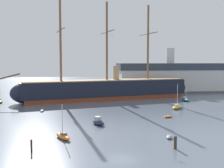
% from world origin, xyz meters
% --- Properties ---
extents(ground_plane, '(400.00, 400.00, 0.00)m').
position_xyz_m(ground_plane, '(0.00, 0.00, 0.00)').
color(ground_plane, slate).
extents(tall_ship, '(66.24, 22.89, 32.46)m').
position_xyz_m(tall_ship, '(3.23, 57.15, 3.54)').
color(tall_ship, brown).
rests_on(tall_ship, ground).
extents(sailboat_foreground_left, '(3.29, 4.49, 5.72)m').
position_xyz_m(sailboat_foreground_left, '(-8.12, 10.47, 0.48)').
color(sailboat_foreground_left, orange).
rests_on(sailboat_foreground_left, ground).
extents(dinghy_foreground_right, '(1.64, 2.32, 0.50)m').
position_xyz_m(dinghy_foreground_right, '(9.38, 9.03, 0.25)').
color(dinghy_foreground_right, gray).
rests_on(dinghy_foreground_right, ground).
extents(motorboat_near_centre, '(3.16, 4.21, 1.64)m').
position_xyz_m(motorboat_near_centre, '(-1.79, 20.05, 0.58)').
color(motorboat_near_centre, '#1E284C').
rests_on(motorboat_near_centre, ground).
extents(dinghy_mid_right, '(2.29, 1.50, 0.50)m').
position_xyz_m(dinghy_mid_right, '(14.40, 25.37, 0.25)').
color(dinghy_mid_right, orange).
rests_on(dinghy_mid_right, ground).
extents(dinghy_alongside_bow, '(1.07, 2.05, 0.47)m').
position_xyz_m(dinghy_alongside_bow, '(-15.21, 35.98, 0.24)').
color(dinghy_alongside_bow, gray).
rests_on(dinghy_alongside_bow, ground).
extents(sailboat_alongside_stern, '(4.41, 4.95, 6.66)m').
position_xyz_m(sailboat_alongside_stern, '(20.39, 36.51, 0.56)').
color(sailboat_alongside_stern, gold).
rests_on(sailboat_alongside_stern, ground).
extents(sailboat_far_left, '(2.94, 5.29, 6.60)m').
position_xyz_m(sailboat_far_left, '(-30.50, 53.04, 0.56)').
color(sailboat_far_left, gold).
rests_on(sailboat_far_left, ground).
extents(sailboat_far_right, '(1.65, 5.31, 6.89)m').
position_xyz_m(sailboat_far_right, '(28.22, 50.49, 0.58)').
color(sailboat_far_right, '#236670').
rests_on(sailboat_far_right, ground).
extents(sailboat_distant_centre, '(3.79, 1.37, 4.84)m').
position_xyz_m(sailboat_distant_centre, '(0.32, 65.74, 0.41)').
color(sailboat_distant_centre, gray).
rests_on(sailboat_distant_centre, ground).
extents(mooring_piling_nearest, '(0.44, 0.44, 1.87)m').
position_xyz_m(mooring_piling_nearest, '(8.51, 3.55, 0.93)').
color(mooring_piling_nearest, '#423323').
rests_on(mooring_piling_nearest, ground).
extents(mooring_piling_left_pair, '(0.30, 0.30, 1.78)m').
position_xyz_m(mooring_piling_left_pair, '(-12.06, 4.31, 0.89)').
color(mooring_piling_left_pair, '#382B1E').
rests_on(mooring_piling_left_pair, ground).
extents(dockside_warehouse_right, '(48.68, 17.78, 18.50)m').
position_xyz_m(dockside_warehouse_right, '(32.44, 79.01, 6.05)').
color(dockside_warehouse_right, '#565659').
rests_on(dockside_warehouse_right, ground).
extents(seagull_in_flight, '(0.69, 1.07, 0.13)m').
position_xyz_m(seagull_in_flight, '(1.94, 29.20, 18.79)').
color(seagull_in_flight, silver).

